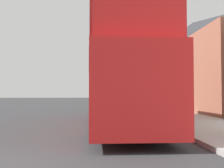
# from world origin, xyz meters

# --- Properties ---
(ground_plane) EXTENTS (144.00, 144.00, 0.00)m
(ground_plane) POSITION_xyz_m (0.00, 21.00, 0.00)
(ground_plane) COLOR #333335
(sidewalk) EXTENTS (3.74, 108.00, 0.14)m
(sidewalk) POSITION_xyz_m (7.60, 18.00, 0.07)
(sidewalk) COLOR #999993
(sidewalk) RESTS_ON ground_plane
(brick_terrace_rear) EXTENTS (6.00, 24.26, 8.66)m
(brick_terrace_rear) POSITION_xyz_m (12.47, 21.19, 4.33)
(brick_terrace_rear) COLOR #935642
(brick_terrace_rear) RESTS_ON ground_plane
(tour_bus) EXTENTS (2.65, 10.97, 3.94)m
(tour_bus) POSITION_xyz_m (3.87, 7.20, 1.82)
(tour_bus) COLOR red
(tour_bus) RESTS_ON ground_plane
(parked_car_ahead_of_bus) EXTENTS (1.80, 4.16, 1.41)m
(parked_car_ahead_of_bus) POSITION_xyz_m (4.61, 14.65, 0.65)
(parked_car_ahead_of_bus) COLOR maroon
(parked_car_ahead_of_bus) RESTS_ON ground_plane
(lamp_post_nearest) EXTENTS (0.35, 0.35, 5.00)m
(lamp_post_nearest) POSITION_xyz_m (6.16, 5.75, 3.56)
(lamp_post_nearest) COLOR black
(lamp_post_nearest) RESTS_ON sidewalk
(lamp_post_second) EXTENTS (0.35, 0.35, 4.51)m
(lamp_post_second) POSITION_xyz_m (6.23, 14.55, 3.26)
(lamp_post_second) COLOR black
(lamp_post_second) RESTS_ON sidewalk
(lamp_post_third) EXTENTS (0.35, 0.35, 5.26)m
(lamp_post_third) POSITION_xyz_m (6.18, 23.35, 3.72)
(lamp_post_third) COLOR black
(lamp_post_third) RESTS_ON sidewalk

